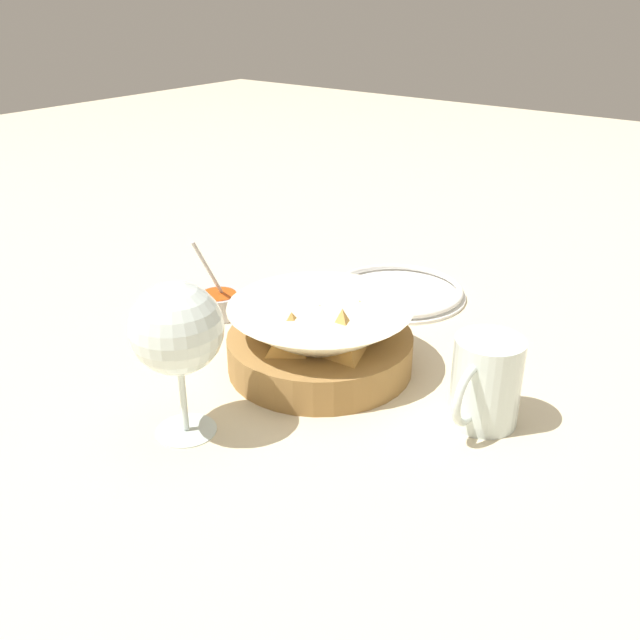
{
  "coord_description": "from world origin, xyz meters",
  "views": [
    {
      "loc": [
        0.59,
        0.46,
        0.44
      ],
      "look_at": [
        -0.02,
        -0.01,
        0.06
      ],
      "focal_mm": 40.0,
      "sensor_mm": 36.0,
      "label": 1
    }
  ],
  "objects_px": {
    "wine_glass": "(177,332)",
    "sauce_cup": "(219,303)",
    "side_plate": "(397,291)",
    "beer_mug": "(485,385)",
    "food_basket": "(321,340)"
  },
  "relations": [
    {
      "from": "beer_mug",
      "to": "sauce_cup",
      "type": "bearing_deg",
      "value": -92.72
    },
    {
      "from": "wine_glass",
      "to": "side_plate",
      "type": "distance_m",
      "value": 0.45
    },
    {
      "from": "side_plate",
      "to": "beer_mug",
      "type": "bearing_deg",
      "value": 47.25
    },
    {
      "from": "wine_glass",
      "to": "beer_mug",
      "type": "height_order",
      "value": "wine_glass"
    },
    {
      "from": "wine_glass",
      "to": "food_basket",
      "type": "bearing_deg",
      "value": 171.11
    },
    {
      "from": "sauce_cup",
      "to": "beer_mug",
      "type": "xyz_separation_m",
      "value": [
        0.02,
        0.42,
        0.03
      ]
    },
    {
      "from": "wine_glass",
      "to": "sauce_cup",
      "type": "bearing_deg",
      "value": -142.28
    },
    {
      "from": "food_basket",
      "to": "beer_mug",
      "type": "relative_size",
      "value": 2.01
    },
    {
      "from": "beer_mug",
      "to": "side_plate",
      "type": "height_order",
      "value": "beer_mug"
    },
    {
      "from": "food_basket",
      "to": "wine_glass",
      "type": "bearing_deg",
      "value": -8.89
    },
    {
      "from": "wine_glass",
      "to": "beer_mug",
      "type": "relative_size",
      "value": 1.5
    },
    {
      "from": "sauce_cup",
      "to": "side_plate",
      "type": "distance_m",
      "value": 0.27
    },
    {
      "from": "wine_glass",
      "to": "side_plate",
      "type": "bearing_deg",
      "value": -178.54
    },
    {
      "from": "wine_glass",
      "to": "beer_mug",
      "type": "xyz_separation_m",
      "value": [
        -0.21,
        0.24,
        -0.07
      ]
    },
    {
      "from": "food_basket",
      "to": "wine_glass",
      "type": "xyz_separation_m",
      "value": [
        0.2,
        -0.03,
        0.08
      ]
    }
  ]
}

